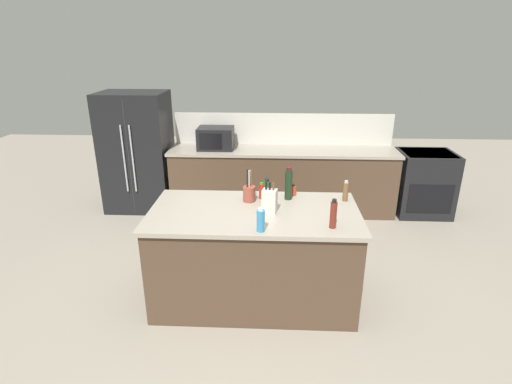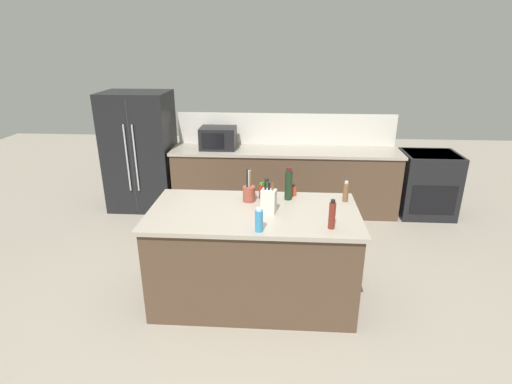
{
  "view_description": "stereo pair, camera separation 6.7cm",
  "coord_description": "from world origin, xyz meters",
  "views": [
    {
      "loc": [
        0.17,
        -3.35,
        2.41
      ],
      "look_at": [
        0.0,
        0.35,
        0.99
      ],
      "focal_mm": 28.0,
      "sensor_mm": 36.0,
      "label": 1
    },
    {
      "loc": [
        0.24,
        -3.35,
        2.41
      ],
      "look_at": [
        0.0,
        0.35,
        0.99
      ],
      "focal_mm": 28.0,
      "sensor_mm": 36.0,
      "label": 2
    }
  ],
  "objects": [
    {
      "name": "vinegar_bottle",
      "position": [
        0.67,
        -0.32,
        1.06
      ],
      "size": [
        0.06,
        0.06,
        0.26
      ],
      "color": "maroon",
      "rests_on": "kitchen_island"
    },
    {
      "name": "microwave",
      "position": [
        -0.66,
        2.2,
        1.09
      ],
      "size": [
        0.5,
        0.39,
        0.31
      ],
      "color": "black",
      "rests_on": "back_counter_run"
    },
    {
      "name": "kitchen_island",
      "position": [
        0.0,
        0.0,
        0.47
      ],
      "size": [
        1.93,
        1.01,
        0.94
      ],
      "color": "#4C3828",
      "rests_on": "ground_plane"
    },
    {
      "name": "refrigerator",
      "position": [
        -1.84,
        2.25,
        0.86
      ],
      "size": [
        0.94,
        0.75,
        1.73
      ],
      "color": "black",
      "rests_on": "ground_plane"
    },
    {
      "name": "range_oven",
      "position": [
        2.35,
        2.2,
        0.47
      ],
      "size": [
        0.76,
        0.65,
        0.92
      ],
      "color": "black",
      "rests_on": "ground_plane"
    },
    {
      "name": "spice_jar_paprika",
      "position": [
        0.37,
        0.4,
        0.99
      ],
      "size": [
        0.05,
        0.05,
        0.12
      ],
      "color": "#B73D1E",
      "rests_on": "kitchen_island"
    },
    {
      "name": "utensil_crock",
      "position": [
        -0.06,
        0.23,
        1.02
      ],
      "size": [
        0.12,
        0.12,
        0.32
      ],
      "color": "brown",
      "rests_on": "kitchen_island"
    },
    {
      "name": "wine_bottle",
      "position": [
        0.32,
        0.3,
        1.09
      ],
      "size": [
        0.07,
        0.07,
        0.33
      ],
      "color": "black",
      "rests_on": "kitchen_island"
    },
    {
      "name": "hot_sauce_bottle",
      "position": [
        0.06,
        0.31,
        1.02
      ],
      "size": [
        0.05,
        0.05,
        0.17
      ],
      "color": "red",
      "rests_on": "kitchen_island"
    },
    {
      "name": "ground_plane",
      "position": [
        0.0,
        0.0,
        0.0
      ],
      "size": [
        14.0,
        14.0,
        0.0
      ],
      "primitive_type": "plane",
      "color": "gray"
    },
    {
      "name": "pepper_grinder",
      "position": [
        0.87,
        0.29,
        1.04
      ],
      "size": [
        0.05,
        0.05,
        0.21
      ],
      "color": "brown",
      "rests_on": "kitchen_island"
    },
    {
      "name": "olive_oil_bottle",
      "position": [
        0.11,
        0.17,
        1.06
      ],
      "size": [
        0.06,
        0.06,
        0.26
      ],
      "color": "#2D4C1E",
      "rests_on": "kitchen_island"
    },
    {
      "name": "back_counter_run",
      "position": [
        0.3,
        2.2,
        0.47
      ],
      "size": [
        3.26,
        0.66,
        0.94
      ],
      "color": "#4C3828",
      "rests_on": "ground_plane"
    },
    {
      "name": "knife_block",
      "position": [
        0.14,
        -0.03,
        1.05
      ],
      "size": [
        0.15,
        0.13,
        0.29
      ],
      "rotation": [
        0.0,
        0.0,
        -0.21
      ],
      "color": "beige",
      "rests_on": "kitchen_island"
    },
    {
      "name": "wall_backsplash",
      "position": [
        0.3,
        2.52,
        1.17
      ],
      "size": [
        3.22,
        0.03,
        0.46
      ],
      "primitive_type": "cube",
      "color": "beige",
      "rests_on": "back_counter_run"
    },
    {
      "name": "dish_soap_bottle",
      "position": [
        0.07,
        -0.41,
        1.04
      ],
      "size": [
        0.07,
        0.07,
        0.21
      ],
      "color": "#3384BC",
      "rests_on": "kitchen_island"
    }
  ]
}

